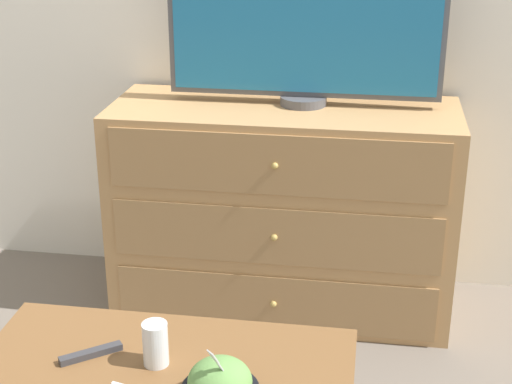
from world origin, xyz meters
name	(u,v)px	position (x,y,z in m)	size (l,w,h in m)	color
ground_plane	(270,269)	(0.00, 0.00, 0.00)	(12.00, 12.00, 0.00)	#70665B
dresser	(283,210)	(0.08, -0.28, 0.41)	(1.28, 0.51, 0.81)	tan
tv	(306,4)	(0.15, -0.23, 1.18)	(0.99, 0.17, 0.72)	#515156
drink_cup	(156,346)	(-0.10, -1.39, 0.49)	(0.07, 0.07, 0.12)	beige
remote_control	(91,353)	(-0.28, -1.38, 0.45)	(0.15, 0.12, 0.02)	#38383D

